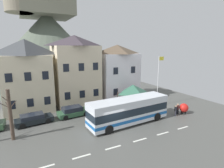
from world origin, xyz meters
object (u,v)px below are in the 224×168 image
at_px(townhouse_00, 27,76).
at_px(bus_shelter, 133,89).
at_px(townhouse_02, 117,72).
at_px(pedestrian_01, 178,108).
at_px(bare_tree_00, 10,115).
at_px(flagpole, 158,78).
at_px(harbour_buoy, 184,108).
at_px(parked_car_03, 136,100).
at_px(pedestrian_00, 176,110).
at_px(parked_car_00, 34,119).
at_px(public_bench, 117,102).
at_px(hilltop_castle, 48,45).
at_px(townhouse_01, 76,70).
at_px(transit_bus, 129,111).
at_px(parked_car_02, 73,111).

xyz_separation_m(townhouse_00, bus_shelter, (13.68, -6.07, -2.04)).
xyz_separation_m(townhouse_02, bus_shelter, (-0.67, -6.08, -1.71)).
xyz_separation_m(bus_shelter, pedestrian_01, (4.31, -4.63, -2.23)).
distance_m(townhouse_00, pedestrian_01, 21.36).
relative_size(townhouse_00, bare_tree_00, 1.97).
distance_m(townhouse_02, bare_tree_00, 18.47).
bearing_deg(flagpole, harbour_buoy, -78.16).
bearing_deg(parked_car_03, pedestrian_01, -62.78).
bearing_deg(parked_car_03, bare_tree_00, -160.22).
bearing_deg(townhouse_00, pedestrian_01, -30.76).
distance_m(pedestrian_00, harbour_buoy, 1.62).
bearing_deg(flagpole, pedestrian_00, -98.94).
relative_size(bus_shelter, parked_car_00, 0.83).
distance_m(bus_shelter, public_bench, 3.77).
bearing_deg(townhouse_02, hilltop_castle, 112.60).
relative_size(townhouse_00, townhouse_02, 1.07).
xyz_separation_m(parked_car_00, public_bench, (12.25, 1.51, -0.14)).
height_order(bus_shelter, bare_tree_00, bare_tree_00).
bearing_deg(parked_car_00, flagpole, -10.65).
relative_size(townhouse_01, flagpole, 1.41).
bearing_deg(pedestrian_00, parked_car_00, 160.87).
bearing_deg(public_bench, pedestrian_00, -56.95).
relative_size(townhouse_02, harbour_buoy, 6.47).
height_order(parked_car_00, pedestrian_01, pedestrian_01).
height_order(hilltop_castle, bus_shelter, hilltop_castle).
height_order(townhouse_02, flagpole, townhouse_02).
xyz_separation_m(public_bench, harbour_buoy, (6.45, -7.36, 0.34)).
bearing_deg(hilltop_castle, townhouse_01, -86.53).
bearing_deg(pedestrian_00, transit_bus, 172.41).
height_order(townhouse_00, parked_car_00, townhouse_00).
distance_m(parked_car_00, pedestrian_00, 18.09).
distance_m(pedestrian_00, public_bench, 8.88).
relative_size(pedestrian_01, public_bench, 1.05).
relative_size(townhouse_01, bare_tree_00, 2.11).
xyz_separation_m(pedestrian_00, public_bench, (-4.84, 7.43, -0.34)).
relative_size(townhouse_02, pedestrian_00, 6.49).
bearing_deg(townhouse_00, public_bench, -16.35).
bearing_deg(public_bench, bare_tree_00, -161.98).
distance_m(hilltop_castle, parked_car_03, 27.82).
relative_size(transit_bus, harbour_buoy, 7.13).
distance_m(townhouse_00, transit_bus, 14.97).
xyz_separation_m(bus_shelter, parked_car_02, (-8.69, 1.16, -2.38)).
distance_m(townhouse_01, hilltop_castle, 20.18).
xyz_separation_m(pedestrian_01, flagpole, (-0.06, 4.08, 3.64)).
bearing_deg(harbour_buoy, flagpole, 101.84).
relative_size(parked_car_02, pedestrian_00, 2.90).
bearing_deg(bare_tree_00, parked_car_02, 25.95).
relative_size(transit_bus, pedestrian_01, 7.08).
relative_size(bus_shelter, flagpole, 0.48).
bearing_deg(parked_car_02, hilltop_castle, 83.89).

